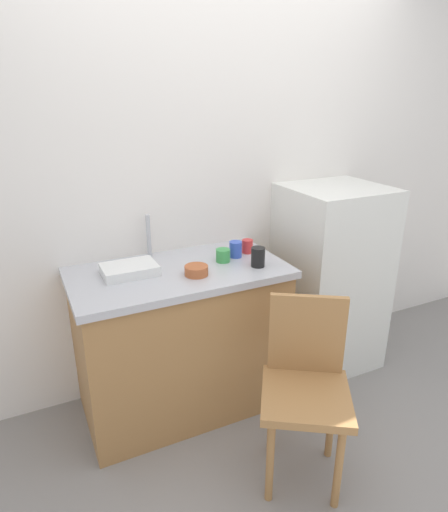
{
  "coord_description": "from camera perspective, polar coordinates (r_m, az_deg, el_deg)",
  "views": [
    {
      "loc": [
        -1.11,
        -1.44,
        1.78
      ],
      "look_at": [
        -0.13,
        0.6,
        0.92
      ],
      "focal_mm": 30.99,
      "sensor_mm": 36.0,
      "label": 1
    }
  ],
  "objects": [
    {
      "name": "cup_blue",
      "position": [
        2.53,
        1.5,
        0.87
      ],
      "size": [
        0.07,
        0.07,
        0.09
      ],
      "primitive_type": "cylinder",
      "color": "blue",
      "rests_on": "countertop"
    },
    {
      "name": "chair",
      "position": [
        2.17,
        10.49,
        -15.83
      ],
      "size": [
        0.55,
        0.55,
        0.89
      ],
      "rotation": [
        0.0,
        0.0,
        -0.57
      ],
      "color": "#A87542",
      "rests_on": "ground_plane"
    },
    {
      "name": "cabinet_base",
      "position": [
        2.6,
        -5.55,
        -11.01
      ],
      "size": [
        1.12,
        0.6,
        0.83
      ],
      "primitive_type": "cube",
      "color": "#A87542",
      "rests_on": "ground_plane"
    },
    {
      "name": "cup_green",
      "position": [
        2.47,
        -0.12,
        0.08
      ],
      "size": [
        0.08,
        0.08,
        0.07
      ],
      "primitive_type": "cylinder",
      "color": "green",
      "rests_on": "countertop"
    },
    {
      "name": "cup_black",
      "position": [
        2.4,
        4.41,
        -0.13
      ],
      "size": [
        0.08,
        0.08,
        0.11
      ],
      "primitive_type": "cylinder",
      "color": "black",
      "rests_on": "countertop"
    },
    {
      "name": "countertop",
      "position": [
        2.4,
        -5.91,
        -2.1
      ],
      "size": [
        1.16,
        0.64,
        0.04
      ],
      "primitive_type": "cube",
      "color": "#B7B7BC",
      "rests_on": "cabinet_base"
    },
    {
      "name": "ground_plane",
      "position": [
        2.55,
        9.42,
        -23.97
      ],
      "size": [
        8.0,
        8.0,
        0.0
      ],
      "primitive_type": "plane",
      "color": "gray"
    },
    {
      "name": "refrigerator",
      "position": [
        3.0,
        13.47,
        -2.79
      ],
      "size": [
        0.61,
        0.56,
        1.22
      ],
      "primitive_type": "cube",
      "color": "silver",
      "rests_on": "ground_plane"
    },
    {
      "name": "terracotta_bowl",
      "position": [
        2.3,
        -3.59,
        -1.87
      ],
      "size": [
        0.12,
        0.12,
        0.05
      ],
      "primitive_type": "cylinder",
      "color": "#B25B33",
      "rests_on": "countertop"
    },
    {
      "name": "dish_tray",
      "position": [
        2.36,
        -12.12,
        -1.7
      ],
      "size": [
        0.28,
        0.2,
        0.05
      ],
      "primitive_type": "cube",
      "color": "white",
      "rests_on": "countertop"
    },
    {
      "name": "faucet",
      "position": [
        2.55,
        -9.71,
        2.57
      ],
      "size": [
        0.02,
        0.02,
        0.25
      ],
      "primitive_type": "cylinder",
      "color": "#B7B7BC",
      "rests_on": "countertop"
    },
    {
      "name": "cup_red",
      "position": [
        2.6,
        3.03,
        1.27
      ],
      "size": [
        0.06,
        0.06,
        0.08
      ],
      "primitive_type": "cylinder",
      "color": "red",
      "rests_on": "countertop"
    },
    {
      "name": "back_wall",
      "position": [
        2.73,
        -1.13,
        9.68
      ],
      "size": [
        4.8,
        0.1,
        2.51
      ],
      "primitive_type": "cube",
      "color": "white",
      "rests_on": "ground_plane"
    }
  ]
}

